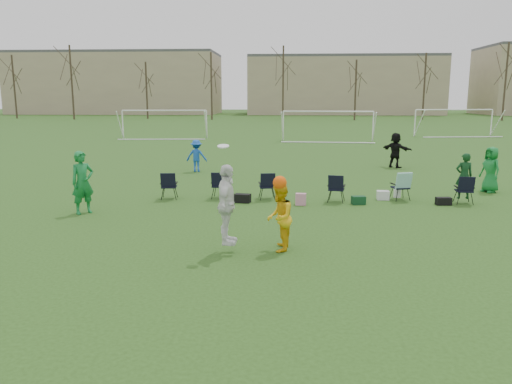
# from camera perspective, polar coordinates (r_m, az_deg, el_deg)

# --- Properties ---
(ground) EXTENTS (260.00, 260.00, 0.00)m
(ground) POSITION_cam_1_polar(r_m,az_deg,el_deg) (10.02, -0.51, -10.30)
(ground) COLOR #284917
(ground) RESTS_ON ground
(fielder_green_near) EXTENTS (0.84, 0.84, 1.96)m
(fielder_green_near) POSITION_cam_1_polar(r_m,az_deg,el_deg) (16.42, -19.20, 1.03)
(fielder_green_near) COLOR #157835
(fielder_green_near) RESTS_ON ground
(fielder_blue) EXTENTS (1.02, 0.62, 1.55)m
(fielder_blue) POSITION_cam_1_polar(r_m,az_deg,el_deg) (24.43, -6.81, 4.13)
(fielder_blue) COLOR blue
(fielder_blue) RESTS_ON ground
(fielder_green_far) EXTENTS (0.86, 1.00, 1.74)m
(fielder_green_far) POSITION_cam_1_polar(r_m,az_deg,el_deg) (21.02, 25.24, 2.33)
(fielder_green_far) COLOR #15782F
(fielder_green_far) RESTS_ON ground
(fielder_black) EXTENTS (1.56, 1.56, 1.80)m
(fielder_black) POSITION_cam_1_polar(r_m,az_deg,el_deg) (26.62, 15.65, 4.63)
(fielder_black) COLOR black
(fielder_black) RESTS_ON ground
(center_contest) EXTENTS (1.79, 1.27, 2.56)m
(center_contest) POSITION_cam_1_polar(r_m,az_deg,el_deg) (11.61, -0.53, -2.07)
(center_contest) COLOR white
(center_contest) RESTS_ON ground
(sideline_setup) EXTENTS (10.91, 1.78, 1.73)m
(sideline_setup) POSITION_cam_1_polar(r_m,az_deg,el_deg) (17.68, 8.54, 0.65)
(sideline_setup) COLOR #103A19
(sideline_setup) RESTS_ON ground
(goal_left) EXTENTS (7.39, 0.76, 2.46)m
(goal_left) POSITION_cam_1_polar(r_m,az_deg,el_deg) (44.64, -10.42, 8.54)
(goal_left) COLOR white
(goal_left) RESTS_ON ground
(goal_mid) EXTENTS (7.40, 0.63, 2.46)m
(goal_mid) POSITION_cam_1_polar(r_m,az_deg,el_deg) (41.49, 8.22, 8.44)
(goal_mid) COLOR white
(goal_mid) RESTS_ON ground
(goal_right) EXTENTS (7.35, 1.14, 2.46)m
(goal_right) POSITION_cam_1_polar(r_m,az_deg,el_deg) (49.77, 21.69, 8.18)
(goal_right) COLOR white
(goal_right) RESTS_ON ground
(tree_line) EXTENTS (110.28, 3.28, 11.40)m
(tree_line) POSITION_cam_1_polar(r_m,az_deg,el_deg) (79.18, 3.28, 11.94)
(tree_line) COLOR #382B21
(tree_line) RESTS_ON ground
(building_row) EXTENTS (126.00, 16.00, 13.00)m
(building_row) POSITION_cam_1_polar(r_m,az_deg,el_deg) (105.52, 6.96, 12.11)
(building_row) COLOR tan
(building_row) RESTS_ON ground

